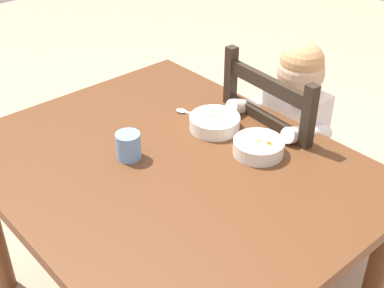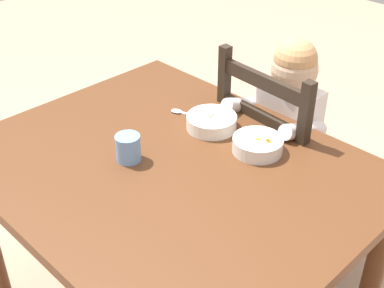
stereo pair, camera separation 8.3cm
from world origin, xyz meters
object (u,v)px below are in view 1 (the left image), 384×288
object	(u,v)px
child_figure	(290,126)
spoon	(186,112)
dining_chair	(286,165)
dining_table	(170,186)
bowl_of_carrots	(259,147)
bowl_of_peas	(215,122)
drinking_cup	(128,146)

from	to	relation	value
child_figure	spoon	xyz separation A→B (m)	(-0.25, -0.29, 0.07)
dining_chair	dining_table	bearing A→B (deg)	-94.28
child_figure	bowl_of_carrots	bearing A→B (deg)	-70.63
spoon	bowl_of_peas	bearing A→B (deg)	1.10
bowl_of_carrots	drinking_cup	size ratio (longest dim) A/B	1.87
bowl_of_peas	dining_chair	bearing A→B (deg)	71.74
bowl_of_carrots	bowl_of_peas	bearing A→B (deg)	-179.99
dining_chair	bowl_of_peas	world-z (taller)	dining_chair
bowl_of_peas	drinking_cup	distance (m)	0.33
bowl_of_peas	drinking_cup	xyz separation A→B (m)	(-0.05, -0.33, 0.02)
bowl_of_peas	spoon	world-z (taller)	bowl_of_peas
spoon	dining_chair	bearing A→B (deg)	50.92
child_figure	bowl_of_carrots	xyz separation A→B (m)	(0.10, -0.29, 0.09)
dining_table	bowl_of_peas	distance (m)	0.28
spoon	drinking_cup	size ratio (longest dim) A/B	1.54
spoon	drinking_cup	xyz separation A→B (m)	(0.10, -0.32, 0.04)
dining_chair	bowl_of_carrots	world-z (taller)	dining_chair
dining_table	bowl_of_peas	bearing A→B (deg)	103.00
child_figure	spoon	size ratio (longest dim) A/B	7.19
bowl_of_peas	spoon	size ratio (longest dim) A/B	1.30
dining_table	drinking_cup	size ratio (longest dim) A/B	14.22
drinking_cup	bowl_of_carrots	bearing A→B (deg)	51.86
dining_chair	bowl_of_carrots	xyz separation A→B (m)	(0.11, -0.30, 0.27)
dining_table	dining_chair	world-z (taller)	dining_chair
dining_chair	bowl_of_peas	size ratio (longest dim) A/B	5.30
dining_chair	drinking_cup	bearing A→B (deg)	-103.50
dining_chair	bowl_of_carrots	distance (m)	0.42
dining_chair	spoon	bearing A→B (deg)	-129.08
child_figure	bowl_of_peas	world-z (taller)	child_figure
dining_table	dining_chair	xyz separation A→B (m)	(0.04, 0.55, -0.15)
child_figure	bowl_of_carrots	size ratio (longest dim) A/B	5.90
dining_chair	child_figure	xyz separation A→B (m)	(0.00, -0.01, 0.19)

